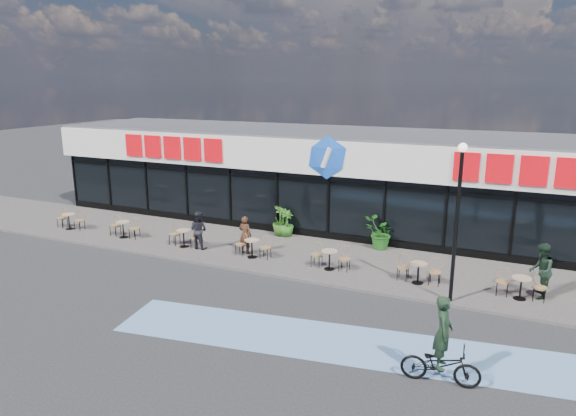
{
  "coord_description": "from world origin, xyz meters",
  "views": [
    {
      "loc": [
        7.33,
        -13.81,
        7.04
      ],
      "look_at": [
        -0.4,
        3.5,
        2.27
      ],
      "focal_mm": 32.0,
      "sensor_mm": 36.0,
      "label": 1
    }
  ],
  "objects_px": {
    "potted_plant_mid": "(286,223)",
    "cyclist_a": "(441,355)",
    "patron_right": "(199,230)",
    "potted_plant_left": "(281,221)",
    "bistro_set_0": "(70,219)",
    "potted_plant_right": "(380,233)",
    "patron_left": "(245,235)",
    "pedestrian_a": "(541,271)",
    "lamp_post": "(458,210)"
  },
  "relations": [
    {
      "from": "potted_plant_mid",
      "to": "cyclist_a",
      "type": "bearing_deg",
      "value": -48.15
    },
    {
      "from": "patron_right",
      "to": "potted_plant_left",
      "type": "bearing_deg",
      "value": -125.25
    },
    {
      "from": "bistro_set_0",
      "to": "potted_plant_left",
      "type": "relative_size",
      "value": 1.13
    },
    {
      "from": "potted_plant_left",
      "to": "patron_right",
      "type": "bearing_deg",
      "value": -127.1
    },
    {
      "from": "potted_plant_right",
      "to": "patron_left",
      "type": "xyz_separation_m",
      "value": [
        -4.88,
        -2.79,
        0.1
      ]
    },
    {
      "from": "patron_left",
      "to": "pedestrian_a",
      "type": "xyz_separation_m",
      "value": [
        10.86,
        0.08,
        0.13
      ]
    },
    {
      "from": "bistro_set_0",
      "to": "potted_plant_left",
      "type": "distance_m",
      "value": 10.1
    },
    {
      "from": "lamp_post",
      "to": "bistro_set_0",
      "type": "relative_size",
      "value": 3.31
    },
    {
      "from": "patron_left",
      "to": "bistro_set_0",
      "type": "bearing_deg",
      "value": 4.04
    },
    {
      "from": "lamp_post",
      "to": "potted_plant_mid",
      "type": "bearing_deg",
      "value": 151.07
    },
    {
      "from": "bistro_set_0",
      "to": "cyclist_a",
      "type": "bearing_deg",
      "value": -18.22
    },
    {
      "from": "bistro_set_0",
      "to": "potted_plant_mid",
      "type": "height_order",
      "value": "potted_plant_mid"
    },
    {
      "from": "potted_plant_left",
      "to": "patron_right",
      "type": "relative_size",
      "value": 0.85
    },
    {
      "from": "lamp_post",
      "to": "potted_plant_left",
      "type": "height_order",
      "value": "lamp_post"
    },
    {
      "from": "bistro_set_0",
      "to": "potted_plant_right",
      "type": "bearing_deg",
      "value": 11.98
    },
    {
      "from": "potted_plant_left",
      "to": "pedestrian_a",
      "type": "distance_m",
      "value": 10.96
    },
    {
      "from": "patron_right",
      "to": "cyclist_a",
      "type": "height_order",
      "value": "cyclist_a"
    },
    {
      "from": "patron_left",
      "to": "pedestrian_a",
      "type": "distance_m",
      "value": 10.86
    },
    {
      "from": "potted_plant_mid",
      "to": "cyclist_a",
      "type": "xyz_separation_m",
      "value": [
        8.07,
        -9.01,
        0.02
      ]
    },
    {
      "from": "potted_plant_right",
      "to": "lamp_post",
      "type": "bearing_deg",
      "value": -51.08
    },
    {
      "from": "bistro_set_0",
      "to": "pedestrian_a",
      "type": "height_order",
      "value": "pedestrian_a"
    },
    {
      "from": "lamp_post",
      "to": "patron_right",
      "type": "distance_m",
      "value": 10.66
    },
    {
      "from": "potted_plant_right",
      "to": "pedestrian_a",
      "type": "bearing_deg",
      "value": -24.36
    },
    {
      "from": "patron_right",
      "to": "cyclist_a",
      "type": "xyz_separation_m",
      "value": [
        10.7,
        -5.91,
        -0.17
      ]
    },
    {
      "from": "cyclist_a",
      "to": "bistro_set_0",
      "type": "bearing_deg",
      "value": 161.78
    },
    {
      "from": "bistro_set_0",
      "to": "patron_right",
      "type": "relative_size",
      "value": 0.96
    },
    {
      "from": "bistro_set_0",
      "to": "potted_plant_left",
      "type": "height_order",
      "value": "potted_plant_left"
    },
    {
      "from": "potted_plant_left",
      "to": "cyclist_a",
      "type": "distance_m",
      "value": 12.29
    },
    {
      "from": "bistro_set_0",
      "to": "pedestrian_a",
      "type": "xyz_separation_m",
      "value": [
        20.22,
        0.31,
        0.46
      ]
    },
    {
      "from": "lamp_post",
      "to": "cyclist_a",
      "type": "distance_m",
      "value": 5.32
    },
    {
      "from": "lamp_post",
      "to": "pedestrian_a",
      "type": "height_order",
      "value": "lamp_post"
    },
    {
      "from": "lamp_post",
      "to": "cyclist_a",
      "type": "xyz_separation_m",
      "value": [
        0.34,
        -4.74,
        -2.39
      ]
    },
    {
      "from": "potted_plant_mid",
      "to": "potted_plant_right",
      "type": "bearing_deg",
      "value": -1.0
    },
    {
      "from": "potted_plant_mid",
      "to": "patron_left",
      "type": "xyz_separation_m",
      "value": [
        -0.54,
        -2.86,
        0.17
      ]
    },
    {
      "from": "cyclist_a",
      "to": "potted_plant_left",
      "type": "bearing_deg",
      "value": 132.81
    },
    {
      "from": "cyclist_a",
      "to": "pedestrian_a",
      "type": "bearing_deg",
      "value": 70.11
    },
    {
      "from": "pedestrian_a",
      "to": "potted_plant_mid",
      "type": "bearing_deg",
      "value": -101.81
    },
    {
      "from": "potted_plant_mid",
      "to": "potted_plant_left",
      "type": "bearing_deg",
      "value": 179.01
    },
    {
      "from": "patron_right",
      "to": "pedestrian_a",
      "type": "bearing_deg",
      "value": -176.75
    },
    {
      "from": "potted_plant_left",
      "to": "patron_right",
      "type": "distance_m",
      "value": 3.9
    },
    {
      "from": "lamp_post",
      "to": "potted_plant_left",
      "type": "bearing_deg",
      "value": 151.9
    },
    {
      "from": "potted_plant_mid",
      "to": "pedestrian_a",
      "type": "height_order",
      "value": "pedestrian_a"
    },
    {
      "from": "potted_plant_right",
      "to": "pedestrian_a",
      "type": "height_order",
      "value": "pedestrian_a"
    },
    {
      "from": "potted_plant_left",
      "to": "patron_left",
      "type": "bearing_deg",
      "value": -95.16
    },
    {
      "from": "lamp_post",
      "to": "potted_plant_mid",
      "type": "distance_m",
      "value": 9.16
    },
    {
      "from": "potted_plant_left",
      "to": "pedestrian_a",
      "type": "relative_size",
      "value": 0.74
    },
    {
      "from": "potted_plant_mid",
      "to": "bistro_set_0",
      "type": "bearing_deg",
      "value": -162.63
    },
    {
      "from": "lamp_post",
      "to": "pedestrian_a",
      "type": "bearing_deg",
      "value": 29.94
    },
    {
      "from": "patron_left",
      "to": "potted_plant_left",
      "type": "bearing_deg",
      "value": -92.56
    },
    {
      "from": "pedestrian_a",
      "to": "potted_plant_left",
      "type": "bearing_deg",
      "value": -101.45
    }
  ]
}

